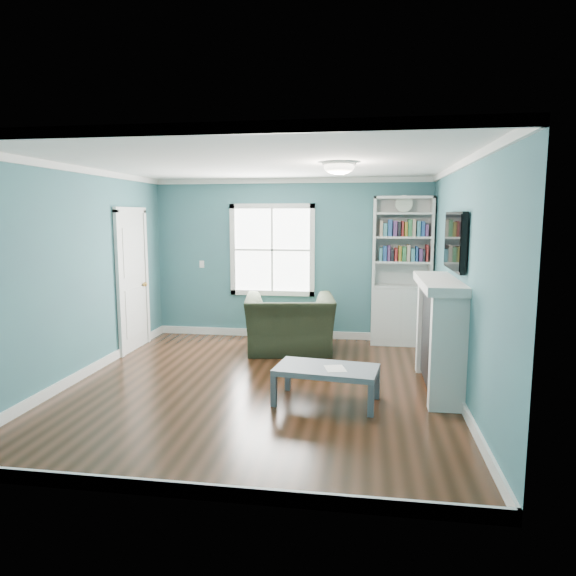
# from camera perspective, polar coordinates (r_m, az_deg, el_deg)

# --- Properties ---
(floor) EXTENTS (5.00, 5.00, 0.00)m
(floor) POSITION_cam_1_polar(r_m,az_deg,el_deg) (6.23, -3.13, -10.78)
(floor) COLOR black
(floor) RESTS_ON ground
(room_walls) EXTENTS (5.00, 5.00, 5.00)m
(room_walls) POSITION_cam_1_polar(r_m,az_deg,el_deg) (5.91, -3.25, 3.90)
(room_walls) COLOR teal
(room_walls) RESTS_ON ground
(trim) EXTENTS (4.50, 5.00, 2.60)m
(trim) POSITION_cam_1_polar(r_m,az_deg,el_deg) (5.94, -3.22, 0.58)
(trim) COLOR white
(trim) RESTS_ON ground
(window) EXTENTS (1.40, 0.06, 1.50)m
(window) POSITION_cam_1_polar(r_m,az_deg,el_deg) (8.41, -1.77, 4.24)
(window) COLOR white
(window) RESTS_ON room_walls
(bookshelf) EXTENTS (0.90, 0.35, 2.31)m
(bookshelf) POSITION_cam_1_polar(r_m,az_deg,el_deg) (8.16, 12.45, 0.23)
(bookshelf) COLOR silver
(bookshelf) RESTS_ON ground
(fireplace) EXTENTS (0.44, 1.58, 1.30)m
(fireplace) POSITION_cam_1_polar(r_m,az_deg,el_deg) (6.19, 16.52, -5.11)
(fireplace) COLOR black
(fireplace) RESTS_ON ground
(tv) EXTENTS (0.06, 1.10, 0.65)m
(tv) POSITION_cam_1_polar(r_m,az_deg,el_deg) (6.06, 18.07, 4.98)
(tv) COLOR black
(tv) RESTS_ON fireplace
(door) EXTENTS (0.12, 0.98, 2.17)m
(door) POSITION_cam_1_polar(r_m,az_deg,el_deg) (8.00, -16.87, 0.99)
(door) COLOR silver
(door) RESTS_ON ground
(ceiling_fixture) EXTENTS (0.38, 0.38, 0.15)m
(ceiling_fixture) POSITION_cam_1_polar(r_m,az_deg,el_deg) (5.90, 5.70, 13.27)
(ceiling_fixture) COLOR white
(ceiling_fixture) RESTS_ON room_walls
(light_switch) EXTENTS (0.08, 0.01, 0.12)m
(light_switch) POSITION_cam_1_polar(r_m,az_deg,el_deg) (8.72, -9.55, 2.63)
(light_switch) COLOR white
(light_switch) RESTS_ON room_walls
(recliner) EXTENTS (1.40, 1.03, 1.12)m
(recliner) POSITION_cam_1_polar(r_m,az_deg,el_deg) (7.59, 0.19, -2.95)
(recliner) COLOR black
(recliner) RESTS_ON ground
(coffee_table) EXTENTS (1.15, 0.73, 0.39)m
(coffee_table) POSITION_cam_1_polar(r_m,az_deg,el_deg) (5.61, 4.31, -9.25)
(coffee_table) COLOR #535964
(coffee_table) RESTS_ON ground
(paper_sheet) EXTENTS (0.27, 0.31, 0.00)m
(paper_sheet) POSITION_cam_1_polar(r_m,az_deg,el_deg) (5.54, 5.26, -8.90)
(paper_sheet) COLOR white
(paper_sheet) RESTS_ON coffee_table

